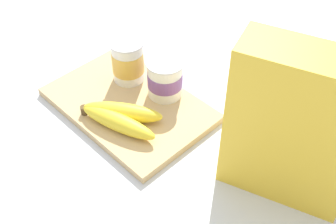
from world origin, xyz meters
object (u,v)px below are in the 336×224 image
(cutting_board, at_px, (129,105))
(banana_bunch, at_px, (120,117))
(cereal_box, at_px, (294,128))
(yogurt_cup_back, at_px, (165,78))
(yogurt_cup_front, at_px, (128,61))

(cutting_board, bearing_deg, banana_bunch, -54.82)
(cutting_board, relative_size, cereal_box, 1.18)
(yogurt_cup_back, xyz_separation_m, banana_bunch, (0.00, -0.12, -0.02))
(cereal_box, bearing_deg, cutting_board, 170.65)
(banana_bunch, bearing_deg, cutting_board, 125.18)
(banana_bunch, bearing_deg, yogurt_cup_front, 132.23)
(cereal_box, relative_size, banana_bunch, 1.63)
(banana_bunch, bearing_deg, cereal_box, 20.79)
(cutting_board, xyz_separation_m, cereal_box, (0.32, 0.06, 0.13))
(cereal_box, distance_m, yogurt_cup_back, 0.30)
(cutting_board, relative_size, yogurt_cup_front, 3.45)
(cutting_board, distance_m, banana_bunch, 0.07)
(cutting_board, relative_size, banana_bunch, 1.91)
(yogurt_cup_front, bearing_deg, banana_bunch, -47.77)
(cutting_board, height_order, banana_bunch, banana_bunch)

